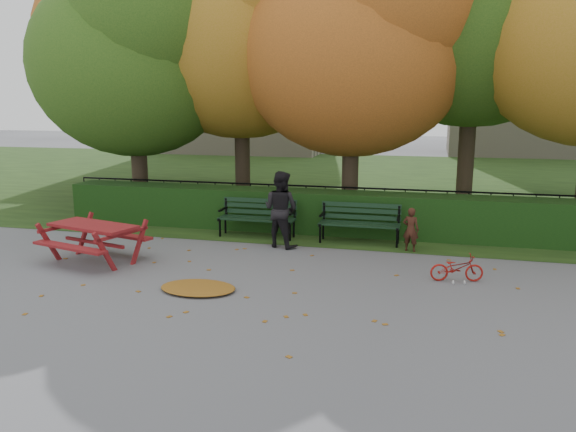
% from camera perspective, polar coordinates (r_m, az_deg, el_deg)
% --- Properties ---
extents(ground, '(90.00, 90.00, 0.00)m').
position_cam_1_polar(ground, '(9.53, -2.25, -7.58)').
color(ground, slate).
rests_on(ground, ground).
extents(grass_strip, '(90.00, 90.00, 0.00)m').
position_cam_1_polar(grass_strip, '(22.99, 7.81, 3.63)').
color(grass_strip, '#1B3112').
rests_on(grass_strip, ground).
extents(building_left, '(10.00, 7.00, 15.00)m').
position_cam_1_polar(building_left, '(36.78, -4.29, 18.34)').
color(building_left, tan).
rests_on(building_left, ground).
extents(building_right, '(9.00, 6.00, 12.00)m').
position_cam_1_polar(building_right, '(37.13, 23.59, 15.05)').
color(building_right, tan).
rests_on(building_right, ground).
extents(hedge, '(13.00, 0.90, 1.00)m').
position_cam_1_polar(hedge, '(13.63, 3.15, 0.43)').
color(hedge, black).
rests_on(hedge, ground).
extents(iron_fence, '(14.00, 0.04, 1.02)m').
position_cam_1_polar(iron_fence, '(14.40, 3.78, 1.17)').
color(iron_fence, black).
rests_on(iron_fence, ground).
extents(tree_a, '(5.88, 5.60, 7.48)m').
position_cam_1_polar(tree_a, '(16.26, -14.86, 16.10)').
color(tree_a, '#30201B').
rests_on(tree_a, ground).
extents(tree_b, '(6.72, 6.40, 8.79)m').
position_cam_1_polar(tree_b, '(16.34, -3.94, 19.54)').
color(tree_b, '#30201B').
rests_on(tree_b, ground).
extents(tree_c, '(6.30, 6.00, 8.00)m').
position_cam_1_polar(tree_c, '(14.79, 7.85, 18.04)').
color(tree_c, '#30201B').
rests_on(tree_c, ground).
extents(tree_f, '(6.93, 6.60, 9.19)m').
position_cam_1_polar(tree_f, '(20.50, -14.82, 18.37)').
color(tree_f, '#30201B').
rests_on(tree_f, ground).
extents(bench_left, '(1.80, 0.57, 0.88)m').
position_cam_1_polar(bench_left, '(13.19, -3.08, 0.14)').
color(bench_left, black).
rests_on(bench_left, ground).
extents(bench_right, '(1.80, 0.57, 0.88)m').
position_cam_1_polar(bench_right, '(12.69, 7.32, -0.39)').
color(bench_right, black).
rests_on(bench_right, ground).
extents(picnic_table, '(2.09, 1.84, 0.87)m').
position_cam_1_polar(picnic_table, '(11.68, -19.16, -1.61)').
color(picnic_table, maroon).
rests_on(picnic_table, ground).
extents(leaf_pile, '(1.55, 1.34, 0.09)m').
position_cam_1_polar(leaf_pile, '(9.65, -9.13, -7.20)').
color(leaf_pile, '#653A0D').
rests_on(leaf_pile, ground).
extents(leaf_scatter, '(9.00, 5.70, 0.01)m').
position_cam_1_polar(leaf_scatter, '(9.80, -1.75, -7.00)').
color(leaf_scatter, '#653A0D').
rests_on(leaf_scatter, ground).
extents(child, '(0.39, 0.30, 0.94)m').
position_cam_1_polar(child, '(12.12, 12.37, -1.36)').
color(child, '#391B12').
rests_on(child, ground).
extents(adult, '(0.97, 0.85, 1.67)m').
position_cam_1_polar(adult, '(12.16, -0.75, 0.69)').
color(adult, black).
rests_on(adult, ground).
extents(bicycle, '(0.97, 0.50, 0.49)m').
position_cam_1_polar(bicycle, '(10.38, 16.77, -5.07)').
color(bicycle, '#9B140E').
rests_on(bicycle, ground).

